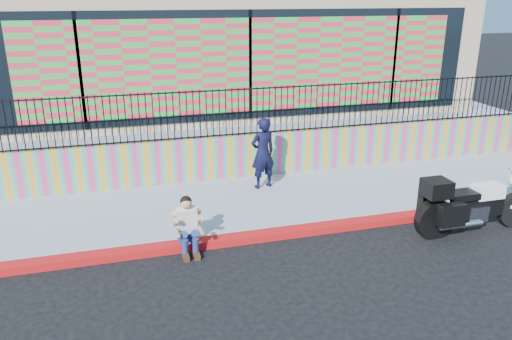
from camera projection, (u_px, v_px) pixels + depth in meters
name	position (u px, v px, depth m)	size (l,w,h in m)	color
ground	(303.00, 234.00, 10.16)	(90.00, 90.00, 0.00)	black
red_curb	(303.00, 230.00, 10.14)	(16.00, 0.30, 0.15)	#B8140D
sidewalk	(278.00, 200.00, 11.63)	(16.00, 3.00, 0.15)	#858FA0
mural_wall	(259.00, 154.00, 12.88)	(16.00, 0.20, 1.10)	#DF3A75
metal_fence	(259.00, 111.00, 12.49)	(15.80, 0.04, 1.20)	black
elevated_platform	(219.00, 114.00, 17.53)	(16.00, 10.00, 1.25)	#858FA0
storefront_building	(219.00, 38.00, 16.46)	(14.00, 8.06, 4.00)	tan
police_motorcycle	(475.00, 201.00, 10.04)	(2.63, 0.87, 1.63)	black
police_officer	(263.00, 153.00, 11.92)	(0.63, 0.42, 1.74)	black
seated_man	(188.00, 231.00, 9.30)	(0.54, 0.71, 1.06)	navy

